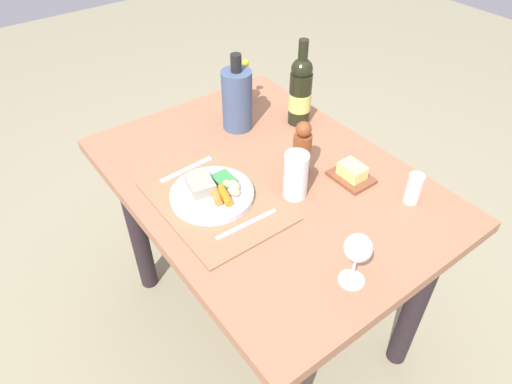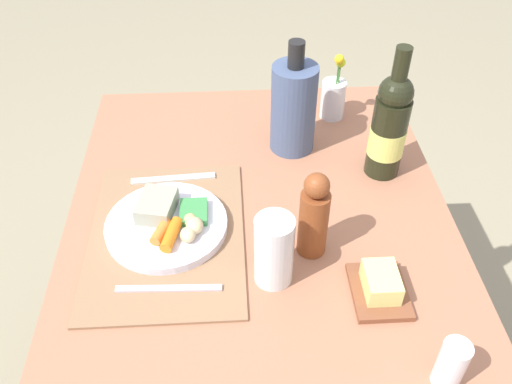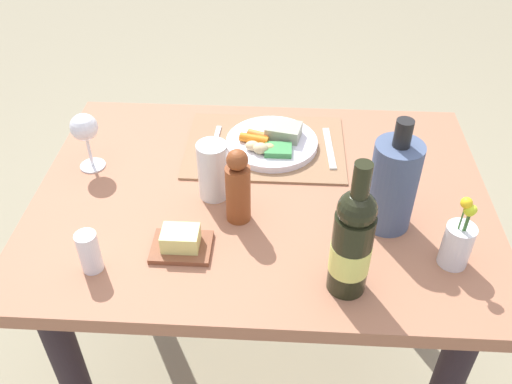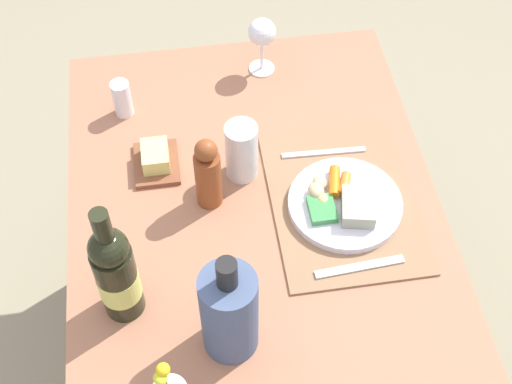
% 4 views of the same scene
% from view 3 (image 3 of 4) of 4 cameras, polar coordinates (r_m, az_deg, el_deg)
% --- Properties ---
extents(ground_plane, '(8.00, 8.00, 0.00)m').
position_cam_3_polar(ground_plane, '(1.93, 0.45, -17.72)').
color(ground_plane, gray).
extents(dining_table, '(1.11, 0.81, 0.76)m').
position_cam_3_polar(dining_table, '(1.45, 0.57, -4.22)').
color(dining_table, '#A1694C').
rests_on(dining_table, ground_plane).
extents(placemat, '(0.43, 0.31, 0.01)m').
position_cam_3_polar(placemat, '(1.51, 1.06, 4.71)').
color(placemat, '#906B4A').
rests_on(placemat, dining_table).
extents(dinner_plate, '(0.25, 0.25, 0.05)m').
position_cam_3_polar(dinner_plate, '(1.49, 1.69, 5.23)').
color(dinner_plate, white).
rests_on(dinner_plate, placemat).
extents(fork, '(0.03, 0.19, 0.00)m').
position_cam_3_polar(fork, '(1.51, 7.57, 4.54)').
color(fork, silver).
rests_on(fork, placemat).
extents(knife, '(0.02, 0.20, 0.00)m').
position_cam_3_polar(knife, '(1.50, -4.37, 4.75)').
color(knife, silver).
rests_on(knife, placemat).
extents(salt_shaker, '(0.04, 0.04, 0.10)m').
position_cam_3_polar(salt_shaker, '(1.19, -16.84, -5.94)').
color(salt_shaker, white).
rests_on(salt_shaker, dining_table).
extents(cooler_bottle, '(0.11, 0.11, 0.28)m').
position_cam_3_polar(cooler_bottle, '(1.24, 13.96, 0.76)').
color(cooler_bottle, '#465778').
rests_on(cooler_bottle, dining_table).
extents(water_tumbler, '(0.07, 0.07, 0.15)m').
position_cam_3_polar(water_tumbler, '(1.31, -4.45, 1.90)').
color(water_tumbler, silver).
rests_on(water_tumbler, dining_table).
extents(wine_bottle, '(0.08, 0.08, 0.31)m').
position_cam_3_polar(wine_bottle, '(1.07, 9.88, -5.17)').
color(wine_bottle, black).
rests_on(wine_bottle, dining_table).
extents(butter_dish, '(0.13, 0.10, 0.05)m').
position_cam_3_polar(butter_dish, '(1.21, -7.74, -5.15)').
color(butter_dish, brown).
rests_on(butter_dish, dining_table).
extents(pepper_mill, '(0.06, 0.06, 0.19)m').
position_cam_3_polar(pepper_mill, '(1.23, -1.88, 0.47)').
color(pepper_mill, brown).
rests_on(pepper_mill, dining_table).
extents(flower_vase, '(0.06, 0.06, 0.18)m').
position_cam_3_polar(flower_vase, '(1.22, 20.11, -4.90)').
color(flower_vase, silver).
rests_on(flower_vase, dining_table).
extents(wine_glass, '(0.07, 0.07, 0.15)m').
position_cam_3_polar(wine_glass, '(1.44, -17.29, 6.18)').
color(wine_glass, white).
rests_on(wine_glass, dining_table).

